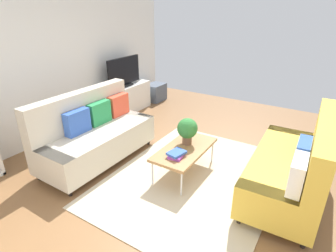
{
  "coord_description": "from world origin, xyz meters",
  "views": [
    {
      "loc": [
        -3.0,
        -1.56,
        2.3
      ],
      "look_at": [
        0.15,
        0.41,
        0.65
      ],
      "focal_mm": 28.86,
      "sensor_mm": 36.0,
      "label": 1
    }
  ],
  "objects_px": {
    "vase_0": "(104,88)",
    "tv": "(124,72)",
    "storage_trunk": "(155,92)",
    "bottle_0": "(113,87)",
    "couch_beige": "(95,133)",
    "couch_green": "(294,166)",
    "bottle_1": "(116,84)",
    "tv_console": "(125,99)",
    "bottle_2": "(119,84)",
    "coffee_table": "(185,150)",
    "potted_plant": "(187,129)",
    "table_book_0": "(177,155)"
  },
  "relations": [
    {
      "from": "couch_beige",
      "to": "vase_0",
      "type": "xyz_separation_m",
      "value": [
        1.31,
        1.03,
        0.27
      ]
    },
    {
      "from": "coffee_table",
      "to": "tv",
      "type": "relative_size",
      "value": 1.1
    },
    {
      "from": "coffee_table",
      "to": "couch_green",
      "type": "bearing_deg",
      "value": -78.67
    },
    {
      "from": "table_book_0",
      "to": "coffee_table",
      "type": "bearing_deg",
      "value": 3.94
    },
    {
      "from": "coffee_table",
      "to": "table_book_0",
      "type": "relative_size",
      "value": 4.58
    },
    {
      "from": "potted_plant",
      "to": "bottle_2",
      "type": "height_order",
      "value": "potted_plant"
    },
    {
      "from": "coffee_table",
      "to": "storage_trunk",
      "type": "relative_size",
      "value": 2.12
    },
    {
      "from": "couch_beige",
      "to": "storage_trunk",
      "type": "height_order",
      "value": "couch_beige"
    },
    {
      "from": "tv",
      "to": "storage_trunk",
      "type": "height_order",
      "value": "tv"
    },
    {
      "from": "bottle_1",
      "to": "storage_trunk",
      "type": "bearing_deg",
      "value": -2.45
    },
    {
      "from": "couch_beige",
      "to": "bottle_1",
      "type": "relative_size",
      "value": 8.46
    },
    {
      "from": "couch_beige",
      "to": "bottle_0",
      "type": "xyz_separation_m",
      "value": [
        1.48,
        0.94,
        0.26
      ]
    },
    {
      "from": "couch_beige",
      "to": "vase_0",
      "type": "height_order",
      "value": "couch_beige"
    },
    {
      "from": "tv",
      "to": "vase_0",
      "type": "bearing_deg",
      "value": 173.12
    },
    {
      "from": "couch_green",
      "to": "storage_trunk",
      "type": "xyz_separation_m",
      "value": [
        2.32,
        3.72,
        -0.23
      ]
    },
    {
      "from": "couch_beige",
      "to": "couch_green",
      "type": "xyz_separation_m",
      "value": [
        0.67,
        -2.84,
        -0.01
      ]
    },
    {
      "from": "storage_trunk",
      "to": "bottle_1",
      "type": "bearing_deg",
      "value": 177.55
    },
    {
      "from": "couch_beige",
      "to": "tv_console",
      "type": "xyz_separation_m",
      "value": [
        1.89,
        0.98,
        -0.13
      ]
    },
    {
      "from": "table_book_0",
      "to": "bottle_0",
      "type": "xyz_separation_m",
      "value": [
        1.37,
        2.38,
        0.27
      ]
    },
    {
      "from": "table_book_0",
      "to": "bottle_1",
      "type": "distance_m",
      "value": 2.81
    },
    {
      "from": "storage_trunk",
      "to": "vase_0",
      "type": "xyz_separation_m",
      "value": [
        -1.68,
        0.15,
        0.5
      ]
    },
    {
      "from": "couch_green",
      "to": "vase_0",
      "type": "distance_m",
      "value": 3.93
    },
    {
      "from": "couch_beige",
      "to": "vase_0",
      "type": "distance_m",
      "value": 1.69
    },
    {
      "from": "bottle_0",
      "to": "vase_0",
      "type": "bearing_deg",
      "value": 152.96
    },
    {
      "from": "couch_green",
      "to": "bottle_0",
      "type": "relative_size",
      "value": 13.54
    },
    {
      "from": "vase_0",
      "to": "table_book_0",
      "type": "bearing_deg",
      "value": -115.75
    },
    {
      "from": "storage_trunk",
      "to": "bottle_2",
      "type": "distance_m",
      "value": 1.4
    },
    {
      "from": "storage_trunk",
      "to": "bottle_1",
      "type": "relative_size",
      "value": 2.3
    },
    {
      "from": "potted_plant",
      "to": "vase_0",
      "type": "distance_m",
      "value": 2.53
    },
    {
      "from": "couch_beige",
      "to": "bottle_1",
      "type": "height_order",
      "value": "couch_beige"
    },
    {
      "from": "coffee_table",
      "to": "tv_console",
      "type": "distance_m",
      "value": 2.83
    },
    {
      "from": "couch_green",
      "to": "storage_trunk",
      "type": "height_order",
      "value": "couch_green"
    },
    {
      "from": "couch_green",
      "to": "storage_trunk",
      "type": "distance_m",
      "value": 4.39
    },
    {
      "from": "couch_beige",
      "to": "storage_trunk",
      "type": "xyz_separation_m",
      "value": [
        2.99,
        0.88,
        -0.23
      ]
    },
    {
      "from": "vase_0",
      "to": "tv",
      "type": "bearing_deg",
      "value": -6.88
    },
    {
      "from": "potted_plant",
      "to": "vase_0",
      "type": "xyz_separation_m",
      "value": [
        0.78,
        2.41,
        0.07
      ]
    },
    {
      "from": "storage_trunk",
      "to": "tv",
      "type": "bearing_deg",
      "value": 175.84
    },
    {
      "from": "couch_green",
      "to": "tv",
      "type": "relative_size",
      "value": 1.93
    },
    {
      "from": "bottle_1",
      "to": "vase_0",
      "type": "bearing_deg",
      "value": 161.96
    },
    {
      "from": "tv_console",
      "to": "coffee_table",
      "type": "bearing_deg",
      "value": -122.01
    },
    {
      "from": "table_book_0",
      "to": "storage_trunk",
      "type": "bearing_deg",
      "value": 38.93
    },
    {
      "from": "tv",
      "to": "bottle_0",
      "type": "relative_size",
      "value": 7.03
    },
    {
      "from": "bottle_1",
      "to": "table_book_0",
      "type": "bearing_deg",
      "value": -121.66
    },
    {
      "from": "vase_0",
      "to": "bottle_2",
      "type": "height_order",
      "value": "bottle_2"
    },
    {
      "from": "storage_trunk",
      "to": "table_book_0",
      "type": "relative_size",
      "value": 2.17
    },
    {
      "from": "potted_plant",
      "to": "vase_0",
      "type": "height_order",
      "value": "potted_plant"
    },
    {
      "from": "storage_trunk",
      "to": "bottle_2",
      "type": "relative_size",
      "value": 3.05
    },
    {
      "from": "tv_console",
      "to": "bottle_1",
      "type": "distance_m",
      "value": 0.53
    },
    {
      "from": "tv",
      "to": "bottle_0",
      "type": "bearing_deg",
      "value": -177.16
    },
    {
      "from": "couch_green",
      "to": "tv",
      "type": "bearing_deg",
      "value": 70.43
    }
  ]
}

